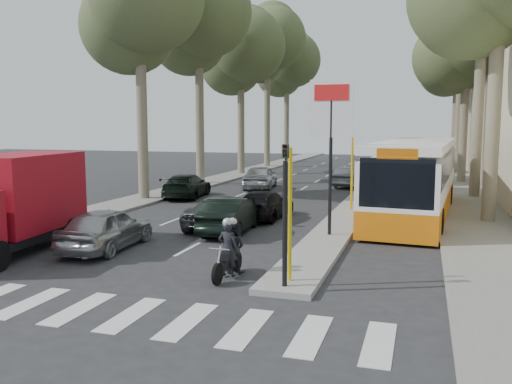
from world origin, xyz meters
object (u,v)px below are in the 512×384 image
red_truck (12,201)px  city_bus (415,177)px  motorcycle (230,249)px  dark_hatchback (230,215)px  silver_hatchback (106,228)px

red_truck → city_bus: 16.21m
city_bus → motorcycle: bearing=-107.1°
dark_hatchback → motorcycle: size_ratio=2.13×
red_truck → motorcycle: (7.51, -0.52, -0.91)m
city_bus → motorcycle: city_bus is taller
dark_hatchback → red_truck: red_truck is taller
dark_hatchback → red_truck: (-5.50, -5.03, 0.97)m
motorcycle → silver_hatchback: bearing=162.8°
silver_hatchback → motorcycle: motorcycle is taller
silver_hatchback → city_bus: bearing=-137.7°
red_truck → motorcycle: size_ratio=3.15×
city_bus → motorcycle: size_ratio=6.81×
silver_hatchback → dark_hatchback: bearing=-130.5°
silver_hatchback → city_bus: 13.53m
dark_hatchback → city_bus: (6.55, 5.81, 1.11)m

